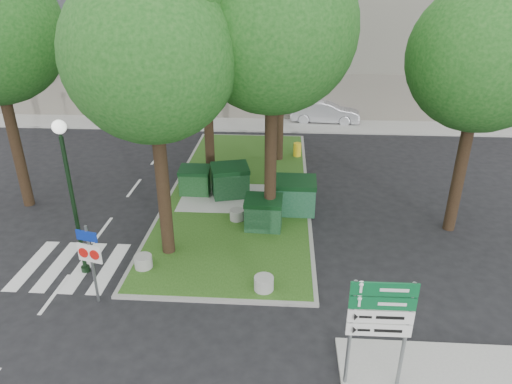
# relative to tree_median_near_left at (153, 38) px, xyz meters

# --- Properties ---
(ground) EXTENTS (120.00, 120.00, 0.00)m
(ground) POSITION_rel_tree_median_near_left_xyz_m (1.41, -2.56, -7.32)
(ground) COLOR black
(ground) RESTS_ON ground
(median_island) EXTENTS (6.00, 16.00, 0.12)m
(median_island) POSITION_rel_tree_median_near_left_xyz_m (1.91, 5.44, -7.26)
(median_island) COLOR #214B15
(median_island) RESTS_ON ground
(median_kerb) EXTENTS (6.30, 16.30, 0.10)m
(median_kerb) POSITION_rel_tree_median_near_left_xyz_m (1.91, 5.44, -7.27)
(median_kerb) COLOR gray
(median_kerb) RESTS_ON ground
(building_sidewalk) EXTENTS (42.00, 3.00, 0.12)m
(building_sidewalk) POSITION_rel_tree_median_near_left_xyz_m (1.41, 15.94, -7.26)
(building_sidewalk) COLOR #999993
(building_sidewalk) RESTS_ON ground
(zebra_crossing) EXTENTS (5.00, 3.00, 0.01)m
(zebra_crossing) POSITION_rel_tree_median_near_left_xyz_m (-2.34, -1.06, -7.31)
(zebra_crossing) COLOR silver
(zebra_crossing) RESTS_ON ground
(tree_median_near_left) EXTENTS (5.20, 5.20, 10.53)m
(tree_median_near_left) POSITION_rel_tree_median_near_left_xyz_m (0.00, 0.00, 0.00)
(tree_median_near_left) COLOR black
(tree_median_near_left) RESTS_ON ground
(tree_median_near_right) EXTENTS (5.60, 5.60, 11.46)m
(tree_median_near_right) POSITION_rel_tree_median_near_left_xyz_m (3.50, 2.00, 0.67)
(tree_median_near_right) COLOR black
(tree_median_near_right) RESTS_ON ground
(tree_median_mid) EXTENTS (4.80, 4.80, 9.99)m
(tree_median_mid) POSITION_rel_tree_median_near_left_xyz_m (0.50, 6.50, -0.34)
(tree_median_mid) COLOR black
(tree_median_mid) RESTS_ON ground
(tree_street_right) EXTENTS (5.00, 5.00, 10.06)m
(tree_street_right) POSITION_rel_tree_median_near_left_xyz_m (10.50, 2.50, -0.33)
(tree_street_right) COLOR black
(tree_street_right) RESTS_ON ground
(dumpster_a) EXTENTS (1.38, 0.98, 1.27)m
(dumpster_a) POSITION_rel_tree_median_near_left_xyz_m (-0.03, 4.81, -6.59)
(dumpster_a) COLOR #0F3814
(dumpster_a) RESTS_ON median_island
(dumpster_b) EXTENTS (1.83, 1.50, 1.48)m
(dumpster_b) POSITION_rel_tree_median_near_left_xyz_m (1.57, 4.65, -6.49)
(dumpster_b) COLOR #123E1D
(dumpster_b) RESTS_ON median_island
(dumpster_c) EXTENTS (1.47, 1.06, 1.33)m
(dumpster_c) POSITION_rel_tree_median_near_left_xyz_m (3.17, 1.82, -6.56)
(dumpster_c) COLOR #10351A
(dumpster_c) RESTS_ON median_island
(dumpster_d) EXTENTS (1.65, 1.17, 1.52)m
(dumpster_d) POSITION_rel_tree_median_near_left_xyz_m (4.41, 3.25, -6.47)
(dumpster_d) COLOR #15472B
(dumpster_d) RESTS_ON median_island
(bollard_left) EXTENTS (0.59, 0.59, 0.42)m
(bollard_left) POSITION_rel_tree_median_near_left_xyz_m (-0.69, -1.11, -6.99)
(bollard_left) COLOR gray
(bollard_left) RESTS_ON median_island
(bollard_right) EXTENTS (0.61, 0.61, 0.44)m
(bollard_right) POSITION_rel_tree_median_near_left_xyz_m (3.38, -2.06, -6.98)
(bollard_right) COLOR #979893
(bollard_right) RESTS_ON median_island
(bollard_mid) EXTENTS (0.59, 0.59, 0.42)m
(bollard_mid) POSITION_rel_tree_median_near_left_xyz_m (2.09, 2.44, -6.99)
(bollard_mid) COLOR gray
(bollard_mid) RESTS_ON median_island
(litter_bin) EXTENTS (0.42, 0.42, 0.73)m
(litter_bin) POSITION_rel_tree_median_near_left_xyz_m (4.61, 9.94, -6.83)
(litter_bin) COLOR gold
(litter_bin) RESTS_ON median_island
(street_lamp) EXTENTS (0.41, 0.41, 5.20)m
(street_lamp) POSITION_rel_tree_median_near_left_xyz_m (-2.61, -1.31, -4.05)
(street_lamp) COLOR black
(street_lamp) RESTS_ON ground
(traffic_sign_pole) EXTENTS (0.77, 0.24, 2.60)m
(traffic_sign_pole) POSITION_rel_tree_median_near_left_xyz_m (-1.60, -2.81, -5.65)
(traffic_sign_pole) COLOR slate
(traffic_sign_pole) RESTS_ON ground
(directional_sign) EXTENTS (1.45, 0.10, 2.91)m
(directional_sign) POSITION_rel_tree_median_near_left_xyz_m (6.11, -5.51, -5.26)
(directional_sign) COLOR slate
(directional_sign) RESTS_ON sidewalk_corner
(car_white) EXTENTS (3.95, 1.83, 1.31)m
(car_white) POSITION_rel_tree_median_near_left_xyz_m (-4.56, 15.10, -6.66)
(car_white) COLOR white
(car_white) RESTS_ON ground
(car_silver) EXTENTS (4.74, 1.99, 1.52)m
(car_silver) POSITION_rel_tree_median_near_left_xyz_m (6.61, 16.94, -6.56)
(car_silver) COLOR #AEAFB6
(car_silver) RESTS_ON ground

